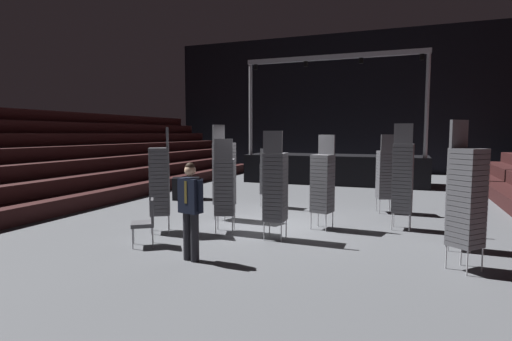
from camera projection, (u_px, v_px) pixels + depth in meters
name	position (u px, v px, depth m)	size (l,w,h in m)	color
ground_plane	(270.00, 229.00, 9.79)	(22.00, 30.00, 0.10)	#515459
arena_end_wall	(353.00, 103.00, 23.40)	(22.00, 0.30, 8.00)	black
bleacher_bank_left	(43.00, 154.00, 13.50)	(5.25, 24.00, 3.15)	black
stage_riser	(335.00, 167.00, 18.33)	(7.95, 2.53, 5.54)	black
man_with_tie	(190.00, 205.00, 7.09)	(0.57, 0.32, 1.75)	black
chair_stack_front_left	(403.00, 177.00, 9.39)	(0.47, 0.47, 2.48)	#B2B5BA
chair_stack_front_right	(224.00, 173.00, 10.48)	(0.56, 0.56, 2.48)	#B2B5BA
chair_stack_mid_left	(323.00, 182.00, 9.46)	(0.53, 0.53, 2.22)	#B2B5BA
chair_stack_mid_right	(269.00, 178.00, 12.30)	(0.49, 0.49, 1.79)	#B2B5BA
chair_stack_mid_centre	(275.00, 186.00, 8.53)	(0.45, 0.45, 2.31)	#B2B5BA
chair_stack_rear_left	(459.00, 199.00, 7.79)	(0.46, 0.46, 1.96)	#B2B5BA
chair_stack_rear_right	(386.00, 174.00, 11.44)	(0.55, 0.55, 2.22)	#B2B5BA
chair_stack_rear_centre	(160.00, 180.00, 9.16)	(0.60, 0.60, 2.39)	#B2B5BA
chair_stack_aisle_left	(467.00, 196.00, 6.56)	(0.62, 0.62, 2.48)	#B2B5BA
chair_stack_aisle_right	(225.00, 186.00, 9.16)	(0.56, 0.56, 2.14)	#B2B5BA
equipment_road_case	(186.00, 188.00, 13.84)	(0.90, 0.60, 0.74)	black
loose_chair_near_man	(146.00, 219.00, 8.08)	(0.61, 0.61, 0.95)	#B2B5BA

